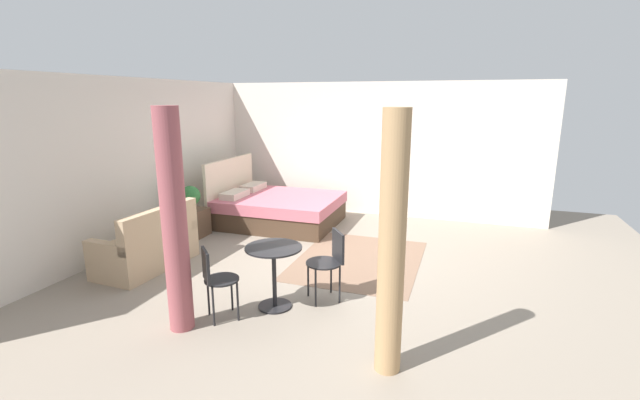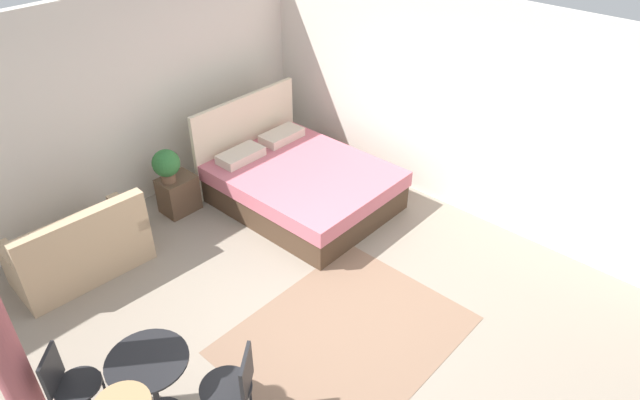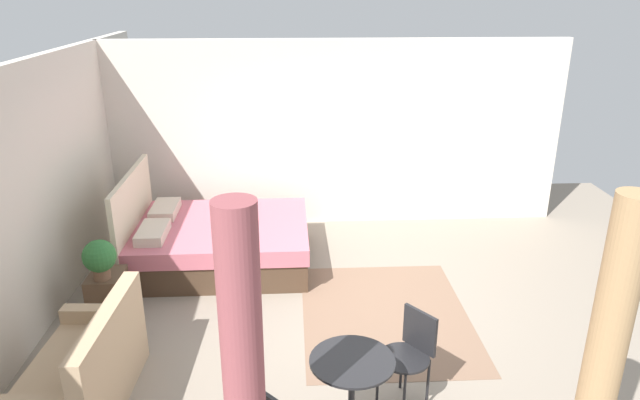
{
  "view_description": "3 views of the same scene",
  "coord_description": "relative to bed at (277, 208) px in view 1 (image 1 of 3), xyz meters",
  "views": [
    {
      "loc": [
        -5.94,
        -1.79,
        2.38
      ],
      "look_at": [
        -0.1,
        0.24,
        0.91
      ],
      "focal_mm": 24.16,
      "sensor_mm": 36.0,
      "label": 1
    },
    {
      "loc": [
        -2.97,
        -2.72,
        4.19
      ],
      "look_at": [
        0.59,
        0.54,
        0.93
      ],
      "focal_mm": 31.18,
      "sensor_mm": 36.0,
      "label": 2
    },
    {
      "loc": [
        -5.31,
        0.65,
        3.37
      ],
      "look_at": [
        0.76,
        0.34,
        1.08
      ],
      "focal_mm": 32.0,
      "sensor_mm": 36.0,
      "label": 3
    }
  ],
  "objects": [
    {
      "name": "balcony_table",
      "position": [
        -3.14,
        -1.41,
        0.21
      ],
      "size": [
        0.65,
        0.65,
        0.74
      ],
      "color": "black",
      "rests_on": "ground"
    },
    {
      "name": "potted_plant",
      "position": [
        -1.28,
        1.03,
        0.43
      ],
      "size": [
        0.34,
        0.34,
        0.44
      ],
      "color": "brown",
      "rests_on": "nightstand"
    },
    {
      "name": "area_rug",
      "position": [
        -1.37,
        -1.97,
        -0.3
      ],
      "size": [
        2.25,
        1.79,
        0.01
      ],
      "primitive_type": "cube",
      "color": "#7F604C",
      "rests_on": "ground"
    },
    {
      "name": "cafe_chair_near_couch",
      "position": [
        -2.73,
        -1.95,
        0.22
      ],
      "size": [
        0.6,
        0.6,
        0.84
      ],
      "color": "black",
      "rests_on": "ground"
    },
    {
      "name": "cafe_chair_near_window",
      "position": [
        -3.61,
        -0.93,
        0.2
      ],
      "size": [
        0.53,
        0.53,
        0.82
      ],
      "color": "black",
      "rests_on": "ground"
    },
    {
      "name": "wall_right",
      "position": [
        1.36,
        -1.63,
        1.04
      ],
      "size": [
        0.12,
        6.59,
        2.69
      ],
      "primitive_type": "cube",
      "color": "silver",
      "rests_on": "ground"
    },
    {
      "name": "bed",
      "position": [
        0.0,
        0.0,
        0.0
      ],
      "size": [
        1.77,
        2.21,
        1.23
      ],
      "color": "#473323",
      "rests_on": "ground"
    },
    {
      "name": "ground_plane",
      "position": [
        -1.38,
        -1.63,
        -0.31
      ],
      "size": [
        8.5,
        9.59,
        0.02
      ],
      "primitive_type": "cube",
      "color": "gray"
    },
    {
      "name": "curtain_left",
      "position": [
        -3.88,
        -2.86,
        0.85
      ],
      "size": [
        0.23,
        0.23,
        2.31
      ],
      "color": "tan",
      "rests_on": "ground"
    },
    {
      "name": "nightstand",
      "position": [
        -1.18,
        1.03,
        -0.06
      ],
      "size": [
        0.45,
        0.35,
        0.49
      ],
      "color": "brown",
      "rests_on": "ground"
    },
    {
      "name": "couch",
      "position": [
        -2.63,
        0.8,
        -0.0
      ],
      "size": [
        1.44,
        0.81,
        0.9
      ],
      "color": "tan",
      "rests_on": "ground"
    },
    {
      "name": "wall_back",
      "position": [
        -1.38,
        1.66,
        1.04
      ],
      "size": [
        8.5,
        0.12,
        2.69
      ],
      "primitive_type": "cube",
      "color": "silver",
      "rests_on": "ground"
    },
    {
      "name": "curtain_right",
      "position": [
        -3.88,
        -0.67,
        0.85
      ],
      "size": [
        0.25,
        0.25,
        2.31
      ],
      "color": "#994C51",
      "rests_on": "ground"
    }
  ]
}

